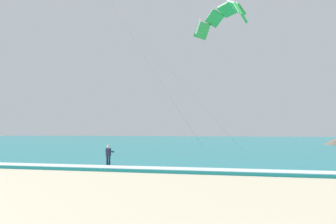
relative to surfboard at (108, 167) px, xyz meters
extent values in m
cube|color=teal|center=(-0.37, 57.57, 0.07)|extent=(200.00, 120.00, 0.20)
cube|color=white|center=(-0.37, -1.43, 0.19)|extent=(200.00, 1.75, 0.04)
ellipsoid|color=#E04C38|center=(0.00, 0.00, 0.00)|extent=(0.74, 1.46, 0.05)
cube|color=black|center=(0.00, 0.24, 0.04)|extent=(0.17, 0.09, 0.04)
cube|color=black|center=(0.00, -0.24, 0.04)|extent=(0.17, 0.09, 0.04)
cylinder|color=#191E38|center=(-0.10, 0.02, 0.39)|extent=(0.14, 0.14, 0.84)
cylinder|color=#191E38|center=(0.10, -0.02, 0.39)|extent=(0.14, 0.14, 0.84)
cube|color=#191E38|center=(0.00, 0.00, 1.11)|extent=(0.38, 0.27, 0.60)
sphere|color=beige|center=(0.00, 0.00, 1.55)|extent=(0.22, 0.22, 0.22)
cylinder|color=#191E38|center=(-0.14, 0.20, 1.16)|extent=(0.20, 0.51, 0.22)
cylinder|color=#191E38|center=(0.21, 0.12, 1.16)|extent=(0.20, 0.51, 0.22)
cylinder|color=black|center=(0.08, 0.37, 1.16)|extent=(0.54, 0.16, 0.04)
cube|color=#3F3F42|center=(0.03, 0.12, 0.89)|extent=(0.13, 0.10, 0.10)
cube|color=green|center=(9.73, 4.61, 12.57)|extent=(1.19, 1.85, 1.80)
cube|color=white|center=(9.39, 4.32, 12.94)|extent=(0.76, 0.85, 1.36)
cube|color=green|center=(9.36, 5.98, 13.49)|extent=(1.64, 2.02, 1.51)
cube|color=white|center=(9.02, 5.69, 13.87)|extent=(1.06, 1.16, 0.90)
cube|color=green|center=(8.44, 7.37, 13.83)|extent=(1.93, 1.96, 0.89)
cube|color=white|center=(8.11, 7.07, 14.20)|extent=(1.17, 1.29, 0.23)
cube|color=green|center=(7.19, 8.46, 13.49)|extent=(1.97, 1.64, 1.51)
cube|color=white|center=(6.86, 8.17, 13.87)|extent=(1.06, 1.17, 0.90)
cube|color=green|center=(5.89, 9.01, 12.57)|extent=(1.79, 1.12, 1.80)
cube|color=white|center=(5.55, 8.72, 12.94)|extent=(0.76, 0.81, 1.36)
cylinder|color=#B2B2B7|center=(4.82, 2.49, 6.87)|extent=(9.83, 4.26, 11.41)
cylinder|color=#B2B2B7|center=(2.90, 4.69, 6.87)|extent=(5.99, 8.66, 11.41)
camera|label=1|loc=(10.28, -23.95, 2.78)|focal=36.50mm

